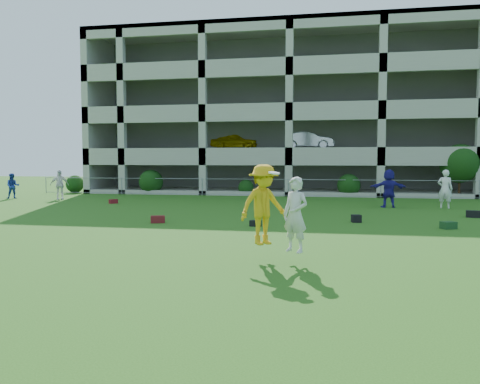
% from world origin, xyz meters
% --- Properties ---
extents(ground, '(100.00, 100.00, 0.00)m').
position_xyz_m(ground, '(0.00, 0.00, 0.00)').
color(ground, '#235114').
rests_on(ground, ground).
extents(bystander_a, '(0.99, 0.93, 1.62)m').
position_xyz_m(bystander_a, '(-17.14, 14.08, 0.81)').
color(bystander_a, '#203796').
rests_on(bystander_a, ground).
extents(bystander_b, '(1.15, 0.98, 1.85)m').
position_xyz_m(bystander_b, '(-13.86, 14.03, 0.92)').
color(bystander_b, silver).
rests_on(bystander_b, ground).
extents(bystander_d, '(1.90, 0.79, 1.99)m').
position_xyz_m(bystander_d, '(5.70, 12.77, 1.00)').
color(bystander_d, navy).
rests_on(bystander_d, ground).
extents(bystander_e, '(0.83, 0.66, 1.99)m').
position_xyz_m(bystander_e, '(8.47, 12.80, 0.99)').
color(bystander_e, white).
rests_on(bystander_e, ground).
extents(bag_red_a, '(0.62, 0.46, 0.28)m').
position_xyz_m(bag_red_a, '(-4.05, 4.92, 0.14)').
color(bag_red_a, '#51170E').
rests_on(bag_red_a, ground).
extents(bag_black_b, '(0.45, 0.34, 0.22)m').
position_xyz_m(bag_black_b, '(-0.11, 4.67, 0.11)').
color(bag_black_b, black).
rests_on(bag_black_b, ground).
extents(bag_green_c, '(0.60, 0.53, 0.26)m').
position_xyz_m(bag_green_c, '(6.84, 5.30, 0.13)').
color(bag_green_c, '#12341D').
rests_on(bag_green_c, ground).
extents(crate_d, '(0.41, 0.41, 0.30)m').
position_xyz_m(crate_d, '(3.68, 6.49, 0.15)').
color(crate_d, black).
rests_on(crate_d, ground).
extents(bag_black_e, '(0.64, 0.40, 0.30)m').
position_xyz_m(bag_black_e, '(8.76, 8.97, 0.15)').
color(bag_black_e, black).
rests_on(bag_black_e, ground).
extents(bag_red_f, '(0.51, 0.52, 0.24)m').
position_xyz_m(bag_red_f, '(-9.40, 12.19, 0.12)').
color(bag_red_f, '#560E16').
rests_on(bag_red_f, ground).
extents(bag_green_g, '(0.51, 0.32, 0.25)m').
position_xyz_m(bag_green_g, '(-0.78, 11.48, 0.12)').
color(bag_green_g, '#173D16').
rests_on(bag_green_g, ground).
extents(frisbee_contest, '(1.91, 1.37, 2.09)m').
position_xyz_m(frisbee_contest, '(1.13, -1.23, 1.35)').
color(frisbee_contest, gold).
rests_on(frisbee_contest, ground).
extents(parking_garage, '(30.00, 14.00, 12.00)m').
position_xyz_m(parking_garage, '(-0.01, 27.70, 6.01)').
color(parking_garage, '#9E998C').
rests_on(parking_garage, ground).
extents(fence, '(36.06, 0.06, 1.20)m').
position_xyz_m(fence, '(0.00, 19.00, 0.61)').
color(fence, gray).
rests_on(fence, ground).
extents(shrub_row, '(34.38, 2.52, 3.50)m').
position_xyz_m(shrub_row, '(4.59, 19.70, 1.51)').
color(shrub_row, '#163D11').
rests_on(shrub_row, ground).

